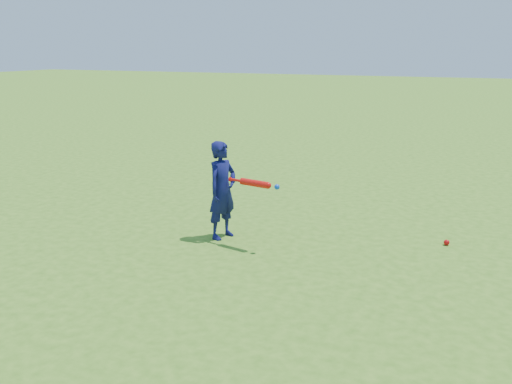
% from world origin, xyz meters
% --- Properties ---
extents(ground, '(80.00, 80.00, 0.00)m').
position_xyz_m(ground, '(0.00, 0.00, 0.00)').
color(ground, '#40771C').
rests_on(ground, ground).
extents(child, '(0.39, 0.49, 1.19)m').
position_xyz_m(child, '(-0.06, -0.08, 0.60)').
color(child, '#10124D').
rests_on(child, ground).
extents(ground_ball_red, '(0.07, 0.07, 0.07)m').
position_xyz_m(ground_ball_red, '(2.49, 0.72, 0.03)').
color(ground_ball_red, red).
rests_on(ground_ball_red, ground).
extents(bat_swing, '(0.69, 0.19, 0.08)m').
position_xyz_m(bat_swing, '(0.46, -0.23, 0.76)').
color(bat_swing, red).
rests_on(bat_swing, ground).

